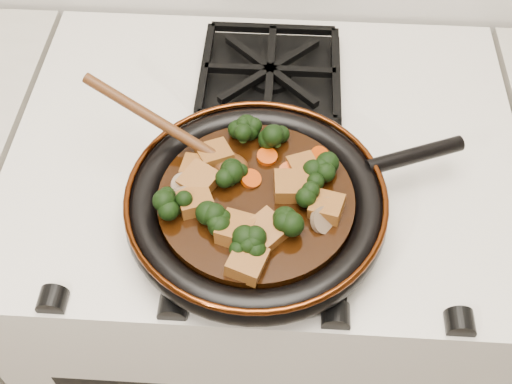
{
  "coord_description": "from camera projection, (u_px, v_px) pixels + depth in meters",
  "views": [
    {
      "loc": [
        0.02,
        1.05,
        1.62
      ],
      "look_at": [
        -0.01,
        1.55,
        0.97
      ],
      "focal_mm": 45.0,
      "sensor_mm": 36.0,
      "label": 1
    }
  ],
  "objects": [
    {
      "name": "tofu_cube_3",
      "position": [
        195.0,
        202.0,
        0.81
      ],
      "size": [
        0.05,
        0.05,
        0.03
      ],
      "primitive_type": "cube",
      "rotation": [
        -0.06,
        0.0,
        0.38
      ],
      "color": "brown",
      "rests_on": "braising_sauce"
    },
    {
      "name": "carrot_coin_3",
      "position": [
        267.0,
        157.0,
        0.86
      ],
      "size": [
        0.03,
        0.03,
        0.01
      ],
      "primitive_type": "cylinder",
      "rotation": [
        0.09,
        0.08,
        0.0
      ],
      "color": "#AB3404",
      "rests_on": "braising_sauce"
    },
    {
      "name": "broccoli_floret_0",
      "position": [
        231.0,
        178.0,
        0.83
      ],
      "size": [
        0.08,
        0.09,
        0.06
      ],
      "primitive_type": null,
      "rotation": [
        0.06,
        0.2,
        2.01
      ],
      "color": "black",
      "rests_on": "braising_sauce"
    },
    {
      "name": "tofu_cube_5",
      "position": [
        199.0,
        181.0,
        0.83
      ],
      "size": [
        0.06,
        0.06,
        0.03
      ],
      "primitive_type": "cube",
      "rotation": [
        0.04,
        -0.1,
        1.02
      ],
      "color": "brown",
      "rests_on": "braising_sauce"
    },
    {
      "name": "braising_sauce",
      "position": [
        256.0,
        202.0,
        0.83
      ],
      "size": [
        0.26,
        0.26,
        0.02
      ],
      "primitive_type": "cylinder",
      "color": "black",
      "rests_on": "skillet"
    },
    {
      "name": "carrot_coin_2",
      "position": [
        266.0,
        227.0,
        0.79
      ],
      "size": [
        0.03,
        0.03,
        0.02
      ],
      "primitive_type": "cylinder",
      "rotation": [
        -0.22,
        0.3,
        0.0
      ],
      "color": "#AB3404",
      "rests_on": "braising_sauce"
    },
    {
      "name": "broccoli_floret_4",
      "position": [
        306.0,
        193.0,
        0.81
      ],
      "size": [
        0.06,
        0.06,
        0.06
      ],
      "primitive_type": null,
      "rotation": [
        0.02,
        0.01,
        3.13
      ],
      "color": "black",
      "rests_on": "braising_sauce"
    },
    {
      "name": "carrot_coin_1",
      "position": [
        290.0,
        173.0,
        0.84
      ],
      "size": [
        0.03,
        0.03,
        0.02
      ],
      "primitive_type": "cylinder",
      "rotation": [
        0.26,
        0.14,
        0.0
      ],
      "color": "#AB3404",
      "rests_on": "braising_sauce"
    },
    {
      "name": "mushroom_slice_2",
      "position": [
        323.0,
        220.0,
        0.79
      ],
      "size": [
        0.05,
        0.05,
        0.03
      ],
      "primitive_type": "cylinder",
      "rotation": [
        0.76,
        0.0,
        0.94
      ],
      "color": "brown",
      "rests_on": "braising_sauce"
    },
    {
      "name": "broccoli_floret_3",
      "position": [
        214.0,
        219.0,
        0.79
      ],
      "size": [
        0.09,
        0.09,
        0.07
      ],
      "primitive_type": null,
      "rotation": [
        -0.12,
        -0.23,
        2.65
      ],
      "color": "black",
      "rests_on": "braising_sauce"
    },
    {
      "name": "tofu_cube_8",
      "position": [
        236.0,
        230.0,
        0.78
      ],
      "size": [
        0.05,
        0.06,
        0.03
      ],
      "primitive_type": "cube",
      "rotation": [
        -0.06,
        0.1,
        1.26
      ],
      "color": "brown",
      "rests_on": "braising_sauce"
    },
    {
      "name": "broccoli_floret_6",
      "position": [
        291.0,
        223.0,
        0.78
      ],
      "size": [
        0.09,
        0.08,
        0.07
      ],
      "primitive_type": null,
      "rotation": [
        0.07,
        0.08,
        0.58
      ],
      "color": "black",
      "rests_on": "braising_sauce"
    },
    {
      "name": "broccoli_floret_2",
      "position": [
        276.0,
        138.0,
        0.87
      ],
      "size": [
        0.07,
        0.07,
        0.07
      ],
      "primitive_type": null,
      "rotation": [
        -0.17,
        0.2,
        1.46
      ],
      "color": "black",
      "rests_on": "braising_sauce"
    },
    {
      "name": "tofu_cube_0",
      "position": [
        267.0,
        231.0,
        0.78
      ],
      "size": [
        0.06,
        0.06,
        0.03
      ],
      "primitive_type": "cube",
      "rotation": [
        0.04,
        -0.04,
        0.83
      ],
      "color": "brown",
      "rests_on": "braising_sauce"
    },
    {
      "name": "tofu_cube_7",
      "position": [
        214.0,
        155.0,
        0.86
      ],
      "size": [
        0.06,
        0.06,
        0.03
      ],
      "primitive_type": "cube",
      "rotation": [
        0.06,
        0.1,
        2.05
      ],
      "color": "brown",
      "rests_on": "braising_sauce"
    },
    {
      "name": "broccoli_floret_8",
      "position": [
        319.0,
        167.0,
        0.84
      ],
      "size": [
        0.07,
        0.06,
        0.06
      ],
      "primitive_type": null,
      "rotation": [
        0.11,
        0.04,
        1.51
      ],
      "color": "black",
      "rests_on": "braising_sauce"
    },
    {
      "name": "broccoli_floret_5",
      "position": [
        243.0,
        134.0,
        0.88
      ],
      "size": [
        0.08,
        0.08,
        0.07
      ],
      "primitive_type": null,
      "rotation": [
        -0.17,
        0.09,
        0.28
      ],
      "color": "black",
      "rests_on": "braising_sauce"
    },
    {
      "name": "broccoli_floret_7",
      "position": [
        246.0,
        251.0,
        0.76
      ],
      "size": [
        0.08,
        0.08,
        0.06
      ],
      "primitive_type": null,
      "rotation": [
        -0.08,
        -0.03,
        1.97
      ],
      "color": "black",
      "rests_on": "braising_sauce"
    },
    {
      "name": "skillet",
      "position": [
        258.0,
        204.0,
        0.84
      ],
      "size": [
        0.45,
        0.34,
        0.05
      ],
      "rotation": [
        0.0,
        0.0,
        0.38
      ],
      "color": "black",
      "rests_on": "burner_grate_front"
    },
    {
      "name": "tofu_cube_9",
      "position": [
        196.0,
        169.0,
        0.84
      ],
      "size": [
        0.04,
        0.04,
        0.02
      ],
      "primitive_type": "cube",
      "rotation": [
        -0.04,
        0.08,
        1.45
      ],
      "color": "brown",
      "rests_on": "braising_sauce"
    },
    {
      "name": "broccoli_floret_1",
      "position": [
        176.0,
        207.0,
        0.8
      ],
      "size": [
        0.08,
        0.09,
        0.07
      ],
      "primitive_type": null,
      "rotation": [
        0.15,
        -0.13,
        0.88
      ],
      "color": "black",
      "rests_on": "braising_sauce"
    },
    {
      "name": "burner_grate_back",
      "position": [
        270.0,
        74.0,
        1.03
      ],
      "size": [
        0.23,
        0.23,
        0.03
      ],
      "primitive_type": null,
      "color": "black",
      "rests_on": "stove"
    },
    {
      "name": "mushroom_slice_3",
      "position": [
        328.0,
        209.0,
        0.8
      ],
      "size": [
        0.03,
        0.03,
        0.02
      ],
      "primitive_type": "cylinder",
      "rotation": [
        0.58,
        0.0,
        0.04
      ],
      "color": "brown",
      "rests_on": "braising_sauce"
    },
    {
      "name": "tofu_cube_2",
      "position": [
        303.0,
        167.0,
        0.85
      ],
      "size": [
        0.05,
        0.05,
        0.02
      ],
      "primitive_type": "cube",
      "rotation": [
        -0.09,
        0.01,
        0.4
      ],
      "color": "brown",
      "rests_on": "braising_sauce"
    },
    {
      "name": "carrot_coin_0",
      "position": [
        319.0,
        156.0,
        0.86
      ],
      "size": [
        0.03,
        0.03,
        0.02
      ],
      "primitive_type": "cylinder",
      "rotation": [
        0.27,
        0.34,
        0.0
      ],
      "color": "#AB3404",
      "rests_on": "braising_sauce"
    },
    {
      "name": "mushroom_slice_0",
      "position": [
        185.0,
        186.0,
        0.83
      ],
      "size": [
        0.05,
        0.05,
        0.02
      ],
      "primitive_type": "cylinder",
      "rotation": [
        0.48,
        0.0,
        0.78
      ],
      "color": "brown",
      "rests_on": "braising_sauce"
    },
    {
      "name": "burner_grate_front",
      "position": [
        260.0,
        215.0,
        0.86
      ],
      "size": [
        0.23,
        0.23,
        0.03
      ],
      "primitive_type": null,
      "color": "black",
      "rests_on": "stove"
    },
    {
      "name": "mushroom_slice_1",
      "position": [
        183.0,
        200.0,
        0.81
      ],
      "size": [
        0.05,
        0.05,
        0.03
      ],
      "primitive_type": "cylinder",
      "rotation": [
        0.69,
        0.0,
        0.59
      ],
      "color": "brown",
      "rests_on": "braising_sauce"
    },
    {
      "name": "tofu_cube_6",
      "position": [
        327.0,
        207.0,
        0.8
      ],
      "size": [
        0.05,
        0.05,
        0.03
      ],
      "primitive_type": "cube",
      "rotation": [
        0.04,
        0.07,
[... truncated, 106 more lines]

